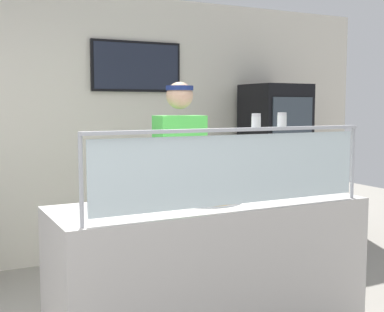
{
  "coord_description": "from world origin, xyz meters",
  "views": [
    {
      "loc": [
        -0.59,
        -2.53,
        1.59
      ],
      "look_at": [
        0.92,
        0.4,
        1.25
      ],
      "focal_mm": 48.11,
      "sensor_mm": 36.0,
      "label": 1
    }
  ],
  "objects_px": {
    "drink_fridge": "(275,165)",
    "pizza_tray": "(207,199)",
    "pizza_server": "(211,196)",
    "pepper_flake_shaker": "(282,121)",
    "parmesan_shaker": "(256,121)",
    "worker_figure": "(181,179)"
  },
  "relations": [
    {
      "from": "parmesan_shaker",
      "to": "drink_fridge",
      "type": "bearing_deg",
      "value": 51.2
    },
    {
      "from": "pizza_tray",
      "to": "drink_fridge",
      "type": "height_order",
      "value": "drink_fridge"
    },
    {
      "from": "pizza_tray",
      "to": "pizza_server",
      "type": "relative_size",
      "value": 1.65
    },
    {
      "from": "parmesan_shaker",
      "to": "drink_fridge",
      "type": "height_order",
      "value": "drink_fridge"
    },
    {
      "from": "pizza_tray",
      "to": "worker_figure",
      "type": "height_order",
      "value": "worker_figure"
    },
    {
      "from": "parmesan_shaker",
      "to": "drink_fridge",
      "type": "distance_m",
      "value": 2.74
    },
    {
      "from": "pizza_tray",
      "to": "parmesan_shaker",
      "type": "distance_m",
      "value": 0.63
    },
    {
      "from": "pizza_tray",
      "to": "parmesan_shaker",
      "type": "height_order",
      "value": "parmesan_shaker"
    },
    {
      "from": "pepper_flake_shaker",
      "to": "drink_fridge",
      "type": "xyz_separation_m",
      "value": [
        1.48,
        2.08,
        -0.58
      ]
    },
    {
      "from": "pizza_server",
      "to": "worker_figure",
      "type": "relative_size",
      "value": 0.16
    },
    {
      "from": "drink_fridge",
      "to": "pizza_tray",
      "type": "bearing_deg",
      "value": -136.23
    },
    {
      "from": "worker_figure",
      "to": "drink_fridge",
      "type": "relative_size",
      "value": 0.97
    },
    {
      "from": "pizza_tray",
      "to": "parmesan_shaker",
      "type": "relative_size",
      "value": 5.43
    },
    {
      "from": "pizza_tray",
      "to": "worker_figure",
      "type": "bearing_deg",
      "value": 78.36
    },
    {
      "from": "drink_fridge",
      "to": "worker_figure",
      "type": "bearing_deg",
      "value": -147.62
    },
    {
      "from": "pizza_server",
      "to": "pepper_flake_shaker",
      "type": "relative_size",
      "value": 3.14
    },
    {
      "from": "pizza_tray",
      "to": "pepper_flake_shaker",
      "type": "xyz_separation_m",
      "value": [
        0.35,
        -0.33,
        0.52
      ]
    },
    {
      "from": "worker_figure",
      "to": "drink_fridge",
      "type": "height_order",
      "value": "drink_fridge"
    },
    {
      "from": "pizza_tray",
      "to": "parmesan_shaker",
      "type": "bearing_deg",
      "value": -63.92
    },
    {
      "from": "parmesan_shaker",
      "to": "worker_figure",
      "type": "xyz_separation_m",
      "value": [
        -0.02,
        1.01,
        -0.48
      ]
    },
    {
      "from": "pizza_server",
      "to": "pepper_flake_shaker",
      "type": "height_order",
      "value": "pepper_flake_shaker"
    },
    {
      "from": "pepper_flake_shaker",
      "to": "parmesan_shaker",
      "type": "bearing_deg",
      "value": 180.0
    }
  ]
}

